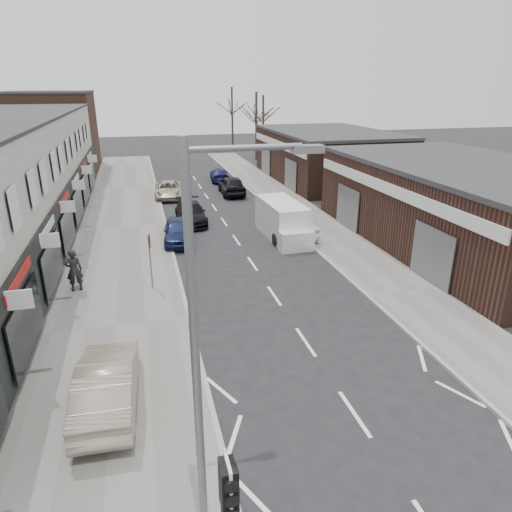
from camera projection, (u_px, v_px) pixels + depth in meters
ground at (390, 467)px, 11.21m from camera, size 160.00×160.00×0.00m
pavement_left at (122, 228)px, 29.54m from camera, size 5.50×64.00×0.12m
pavement_right at (303, 215)px, 32.46m from camera, size 3.50×64.00×0.12m
brick_block_far at (54, 134)px, 47.41m from camera, size 8.00×10.00×8.00m
right_unit_near at (464, 207)px, 26.02m from camera, size 10.00×18.00×4.50m
right_unit_far at (327, 157)px, 44.14m from camera, size 10.00×16.00×4.50m
tree_far_a at (256, 160)px, 56.80m from camera, size 3.60×3.60×8.00m
tree_far_b at (263, 153)px, 62.82m from camera, size 3.60×3.60×7.50m
tree_far_c at (233, 148)px, 67.55m from camera, size 3.60×3.60×8.50m
traffic_light at (229, 499)px, 7.50m from camera, size 0.28×0.60×3.10m
street_lamp at (205, 346)px, 7.79m from camera, size 2.23×0.22×8.00m
warning_sign at (150, 244)px, 20.10m from camera, size 0.12×0.80×2.70m
white_van at (283, 221)px, 27.75m from camera, size 2.14×5.65×2.18m
sedan_on_pavement at (107, 384)px, 12.92m from camera, size 1.74×4.53×1.47m
pedestrian at (74, 270)px, 20.19m from camera, size 0.79×0.59×1.95m
parked_car_left_a at (178, 231)px, 26.89m from camera, size 2.04×4.30×1.42m
parked_car_left_b at (191, 213)px, 30.74m from camera, size 1.96×4.69×1.36m
parked_car_left_c at (168, 190)px, 37.66m from camera, size 2.50×4.87×1.31m
parked_car_right_a at (293, 225)px, 27.94m from camera, size 1.94×4.48×1.43m
parked_car_right_b at (232, 185)px, 38.64m from camera, size 2.05×4.74×1.59m
parked_car_right_c at (220, 175)px, 44.15m from camera, size 2.13×4.37×1.22m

